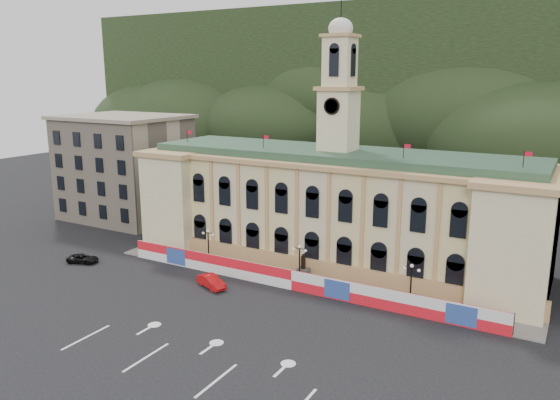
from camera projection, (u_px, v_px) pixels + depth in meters
The scene contains 13 objects.
ground at pixel (220, 341), 53.71m from camera, with size 260.00×260.00×0.00m, color black.
lane_markings at pixel (187, 363), 49.47m from camera, with size 26.00×10.00×0.02m, color white, non-canonical shape.
hill_ridge at pixel (473, 97), 152.76m from camera, with size 230.00×80.00×64.00m.
city_hall at pixel (335, 206), 75.38m from camera, with size 56.20×17.60×37.10m.
side_building_left at pixel (125, 167), 98.52m from camera, with size 21.00×17.00×18.60m.
hoarding_fence at pixel (292, 280), 66.17m from camera, with size 50.00×0.44×2.50m.
pavement at pixel (302, 282), 68.74m from camera, with size 56.00×5.50×0.16m, color slate.
statue at pixel (303, 273), 68.70m from camera, with size 1.40×1.40×3.72m.
lamp_left at pixel (208, 244), 74.16m from camera, with size 1.96×0.44×5.15m.
lamp_center at pixel (300, 261), 67.43m from camera, with size 1.96×0.44×5.15m.
lamp_right at pixel (411, 282), 60.70m from camera, with size 1.96×0.44×5.15m.
red_sedan at pixel (211, 282), 67.04m from camera, with size 4.86×3.16×1.51m, color red.
black_suv at pixel (83, 259), 75.88m from camera, with size 4.73×3.36×1.20m, color black.
Camera 1 is at (29.48, -39.89, 25.53)m, focal length 35.00 mm.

